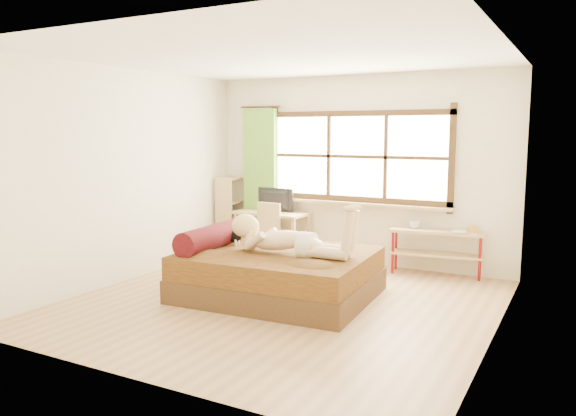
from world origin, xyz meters
The scene contains 18 objects.
floor centered at (0.00, 0.00, 0.00)m, with size 4.50×4.50×0.00m, color #9E754C.
ceiling centered at (0.00, 0.00, 2.70)m, with size 4.50×4.50×0.00m, color white.
wall_back centered at (0.00, 2.25, 1.35)m, with size 4.50×4.50×0.00m, color silver.
wall_front centered at (0.00, -2.25, 1.35)m, with size 4.50×4.50×0.00m, color silver.
wall_left centered at (-2.25, 0.00, 1.35)m, with size 4.50×4.50×0.00m, color silver.
wall_right centered at (2.25, 0.00, 1.35)m, with size 4.50×4.50×0.00m, color silver.
window centered at (0.00, 2.22, 1.51)m, with size 2.80×0.16×1.46m.
curtain centered at (-1.55, 2.13, 1.15)m, with size 0.55×0.10×2.20m, color #589628.
bed centered at (-0.21, 0.22, 0.29)m, with size 2.20×1.81×0.80m.
woman centered at (-0.01, 0.18, 0.84)m, with size 1.48×0.42×0.63m, color beige, non-canonical shape.
kitten centered at (-0.88, 0.33, 0.65)m, with size 0.32×0.13×0.25m, color black, non-canonical shape.
desk centered at (-1.25, 1.95, 0.61)m, with size 1.15×0.58×0.70m.
monitor centered at (-1.25, 2.00, 0.88)m, with size 0.62×0.08×0.35m, color black.
chair centered at (-1.14, 1.58, 0.49)m, with size 0.42×0.42×0.88m.
pipe_shelf centered at (1.23, 2.07, 0.45)m, with size 1.24×0.45×0.69m.
cup centered at (0.92, 2.07, 0.66)m, with size 0.13×0.13×0.10m, color gray.
book centered at (1.42, 2.07, 0.62)m, with size 0.18×0.24×0.02m, color gray.
bookshelf centered at (-2.08, 2.10, 0.61)m, with size 0.33×0.54×1.19m.
Camera 1 is at (2.94, -5.32, 1.90)m, focal length 35.00 mm.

